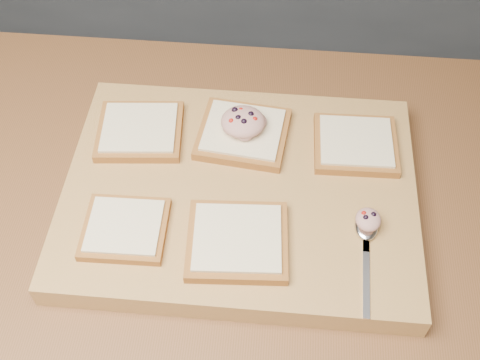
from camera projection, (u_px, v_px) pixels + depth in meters
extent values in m
cube|color=slate|center=(170.00, 352.00, 1.24)|extent=(1.90, 0.75, 0.84)
cube|color=brown|center=(141.00, 235.00, 0.88)|extent=(2.00, 0.80, 0.06)
cube|color=tan|center=(240.00, 193.00, 0.87)|extent=(0.50, 0.38, 0.04)
cube|color=#A36D2A|center=(140.00, 131.00, 0.91)|extent=(0.13, 0.13, 0.01)
cube|color=beige|center=(139.00, 127.00, 0.90)|extent=(0.12, 0.11, 0.00)
cube|color=#A36D2A|center=(243.00, 134.00, 0.90)|extent=(0.14, 0.13, 0.01)
cube|color=beige|center=(243.00, 130.00, 0.90)|extent=(0.12, 0.11, 0.00)
cube|color=#A36D2A|center=(355.00, 145.00, 0.89)|extent=(0.12, 0.11, 0.01)
cube|color=beige|center=(356.00, 141.00, 0.88)|extent=(0.11, 0.10, 0.00)
cube|color=#A36D2A|center=(125.00, 229.00, 0.80)|extent=(0.11, 0.10, 0.01)
cube|color=beige|center=(124.00, 226.00, 0.79)|extent=(0.10, 0.09, 0.00)
cube|color=#A36D2A|center=(237.00, 241.00, 0.79)|extent=(0.14, 0.13, 0.01)
cube|color=beige|center=(237.00, 237.00, 0.78)|extent=(0.12, 0.11, 0.00)
ellipsoid|color=tan|center=(243.00, 122.00, 0.88)|extent=(0.07, 0.06, 0.03)
sphere|color=black|center=(251.00, 115.00, 0.87)|extent=(0.01, 0.01, 0.01)
sphere|color=black|center=(235.00, 110.00, 0.88)|extent=(0.01, 0.01, 0.01)
sphere|color=black|center=(244.00, 122.00, 0.87)|extent=(0.01, 0.01, 0.01)
sphere|color=black|center=(238.00, 118.00, 0.87)|extent=(0.01, 0.01, 0.01)
sphere|color=#A5140C|center=(255.00, 119.00, 0.87)|extent=(0.01, 0.01, 0.01)
sphere|color=#A5140C|center=(241.00, 110.00, 0.88)|extent=(0.01, 0.01, 0.01)
sphere|color=#A5140C|center=(231.00, 121.00, 0.87)|extent=(0.01, 0.01, 0.01)
ellipsoid|color=silver|center=(366.00, 226.00, 0.80)|extent=(0.03, 0.05, 0.01)
cube|color=silver|center=(366.00, 242.00, 0.79)|extent=(0.01, 0.03, 0.00)
cube|color=silver|center=(366.00, 276.00, 0.76)|extent=(0.01, 0.12, 0.00)
ellipsoid|color=tan|center=(368.00, 220.00, 0.79)|extent=(0.03, 0.04, 0.02)
sphere|color=black|center=(373.00, 215.00, 0.79)|extent=(0.01, 0.01, 0.01)
sphere|color=black|center=(366.00, 218.00, 0.79)|extent=(0.01, 0.01, 0.01)
sphere|color=#A5140C|center=(364.00, 213.00, 0.79)|extent=(0.01, 0.01, 0.01)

